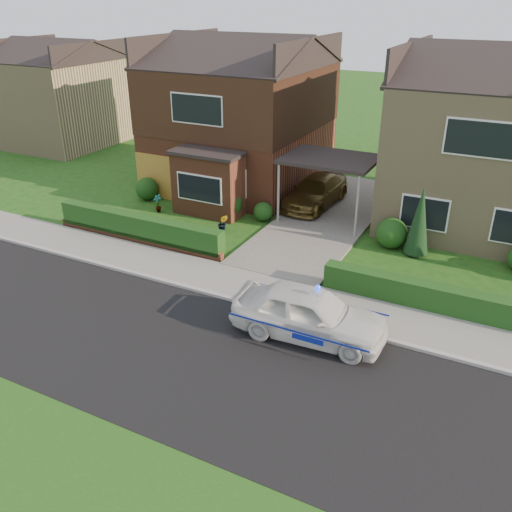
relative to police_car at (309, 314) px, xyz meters
The scene contains 24 objects.
ground 3.59m from the police_car, 138.55° to the right, with size 120.00×120.00×0.00m, color #174813.
road 3.59m from the police_car, 138.55° to the right, with size 60.00×6.00×0.02m, color black.
kerb 2.82m from the police_car, 164.50° to the left, with size 60.00×0.16×0.12m, color #9E9993.
sidewalk 3.25m from the police_car, 145.91° to the left, with size 60.00×2.00×0.10m, color slate.
grass_verge 7.82m from the police_car, 109.75° to the right, with size 60.00×4.00×0.01m, color #174813.
driveway 9.10m from the police_car, 106.85° to the left, with size 3.80×12.00×0.12m, color #666059.
house_left 14.64m from the police_car, 125.99° to the left, with size 7.50×9.53×7.25m.
house_right 12.44m from the police_car, 74.80° to the left, with size 7.50×8.06×7.25m.
carport_link 9.22m from the police_car, 106.93° to the left, with size 3.80×3.00×2.77m.
garage_door 13.29m from the police_car, 144.92° to the left, with size 2.20×0.10×2.10m, color #946420.
dwarf_wall 8.96m from the police_car, 160.53° to the left, with size 7.70×0.25×0.36m, color brown.
hedge_left 9.02m from the police_car, 159.63° to the left, with size 7.50×0.55×0.90m, color #163410.
hedge_right 4.45m from the police_car, 43.68° to the left, with size 7.50×0.55×0.80m, color #163410.
shrub_left_far 13.24m from the police_car, 147.17° to the left, with size 1.08×1.08×1.08m, color #163410.
shrub_left_mid 9.63m from the police_car, 133.52° to the left, with size 1.32×1.32×1.32m, color #163410.
shrub_left_near 8.85m from the police_car, 124.64° to the left, with size 0.84×0.84×0.84m, color #163410.
shrub_right_near 7.10m from the police_car, 85.38° to the left, with size 1.20×1.20×1.20m, color #163410.
conifer_a 7.08m from the police_car, 77.13° to the left, with size 0.90×0.90×2.60m, color black.
neighbour_left 26.51m from the police_car, 148.85° to the left, with size 6.50×7.00×5.20m, color tan.
police_car is the anchor object (origin of this frame).
driveway_car 10.51m from the police_car, 110.20° to the left, with size 1.80×4.43×1.29m, color brown.
potted_plant_a 11.44m from the police_car, 147.99° to the left, with size 0.43×0.29×0.82m, color gray.
potted_plant_b 8.07m from the police_car, 137.75° to the left, with size 0.41×0.33×0.75m, color gray.
potted_plant_c 7.87m from the police_car, 149.90° to the left, with size 0.41×0.41×0.74m, color gray.
Camera 1 is at (7.18, -9.96, 8.92)m, focal length 38.00 mm.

